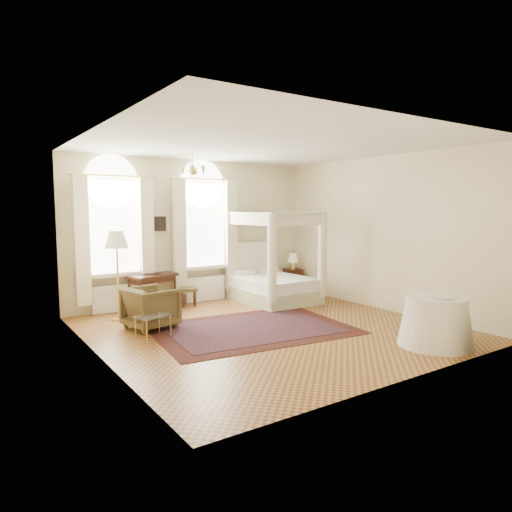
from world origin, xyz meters
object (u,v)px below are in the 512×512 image
(nightstand, at_px, (293,280))
(armchair, at_px, (151,308))
(coffee_table, at_px, (153,318))
(writing_desk, at_px, (153,279))
(stool, at_px, (188,291))
(canopy_bed, at_px, (274,281))
(floor_lamp, at_px, (117,244))
(side_table, at_px, (436,322))

(nightstand, relative_size, armchair, 0.72)
(nightstand, relative_size, coffee_table, 0.94)
(writing_desk, relative_size, stool, 2.41)
(armchair, bearing_deg, canopy_bed, -89.88)
(stool, bearing_deg, floor_lamp, -167.57)
(armchair, xyz_separation_m, side_table, (3.38, -3.56, 0.01))
(nightstand, height_order, coffee_table, nightstand)
(nightstand, bearing_deg, stool, -177.56)
(side_table, bearing_deg, writing_desk, 119.01)
(writing_desk, bearing_deg, nightstand, 0.00)
(writing_desk, height_order, armchair, writing_desk)
(canopy_bed, height_order, writing_desk, canopy_bed)
(writing_desk, distance_m, floor_lamp, 1.33)
(writing_desk, xyz_separation_m, coffee_table, (-0.80, -2.07, -0.32))
(floor_lamp, xyz_separation_m, side_table, (3.68, -4.51, -1.11))
(stool, xyz_separation_m, floor_lamp, (-1.68, -0.37, 1.14))
(armchair, bearing_deg, nightstand, -83.79)
(side_table, bearing_deg, armchair, 133.49)
(canopy_bed, bearing_deg, armchair, -168.11)
(armchair, height_order, side_table, side_table)
(nightstand, height_order, side_table, side_table)
(writing_desk, xyz_separation_m, stool, (0.78, -0.13, -0.30))
(coffee_table, bearing_deg, canopy_bed, 20.64)
(writing_desk, height_order, side_table, side_table)
(writing_desk, xyz_separation_m, side_table, (2.78, -5.01, -0.27))
(floor_lamp, bearing_deg, nightstand, 6.01)
(canopy_bed, relative_size, armchair, 2.52)
(canopy_bed, bearing_deg, stool, 161.96)
(canopy_bed, height_order, stool, canopy_bed)
(canopy_bed, xyz_separation_m, floor_lamp, (-3.59, 0.25, 1.02))
(canopy_bed, bearing_deg, floor_lamp, 175.96)
(side_table, bearing_deg, floor_lamp, 129.23)
(writing_desk, distance_m, stool, 0.84)
(nightstand, xyz_separation_m, stool, (-3.09, -0.13, 0.06))
(armchair, relative_size, floor_lamp, 0.48)
(armchair, bearing_deg, side_table, -148.28)
(stool, distance_m, coffee_table, 2.50)
(stool, distance_m, floor_lamp, 2.06)
(coffee_table, bearing_deg, nightstand, 23.94)
(side_table, bearing_deg, canopy_bed, 91.16)
(armchair, xyz_separation_m, floor_lamp, (-0.30, 0.95, 1.12))
(stool, bearing_deg, armchair, -136.28)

